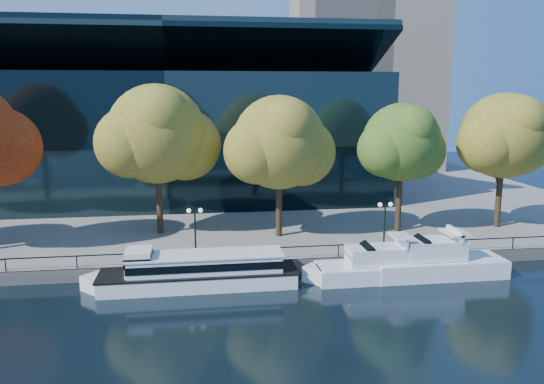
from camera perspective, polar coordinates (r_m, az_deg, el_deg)
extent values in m
plane|color=black|center=(38.71, -6.26, -10.43)|extent=(160.00, 160.00, 0.00)
cube|color=slate|center=(73.83, -7.27, 0.22)|extent=(90.00, 67.00, 1.00)
cube|color=#47443F|center=(41.40, -6.43, -8.26)|extent=(90.00, 0.25, 1.00)
cube|color=black|center=(41.14, -6.48, -6.26)|extent=(88.20, 0.08, 0.08)
cube|color=black|center=(41.29, -6.46, -6.92)|extent=(0.07, 0.07, 0.90)
cube|color=black|center=(68.41, -10.72, 5.62)|extent=(50.00, 24.00, 16.00)
cube|color=black|center=(64.24, -11.18, 13.77)|extent=(50.00, 17.14, 7.86)
cube|color=white|center=(39.34, -7.86, -9.25)|extent=(13.99, 3.40, 1.10)
cube|color=black|center=(39.15, -7.88, -8.47)|extent=(14.27, 3.47, 0.12)
cube|color=white|center=(39.97, -18.08, -9.38)|extent=(2.81, 2.81, 1.10)
cube|color=white|center=(38.95, -7.16, -7.58)|extent=(10.91, 2.79, 1.20)
cube|color=black|center=(38.93, -7.17, -7.51)|extent=(11.05, 2.85, 0.55)
cube|color=white|center=(38.75, -7.19, -6.66)|extent=(11.19, 2.92, 0.10)
cube|color=white|center=(39.09, -14.13, -7.30)|extent=(1.80, 2.38, 1.80)
cube|color=black|center=(39.02, -14.15, -7.02)|extent=(1.85, 2.45, 0.70)
cube|color=white|center=(41.30, 11.98, -8.35)|extent=(10.35, 2.96, 1.18)
cube|color=white|center=(39.87, 4.90, -8.85)|extent=(2.27, 2.27, 1.18)
cube|color=white|center=(41.11, 12.02, -7.54)|extent=(10.14, 2.90, 0.08)
cube|color=white|center=(40.71, 11.37, -6.63)|extent=(4.66, 2.22, 1.28)
cube|color=black|center=(40.27, 9.56, -6.62)|extent=(2.04, 2.13, 1.61)
cube|color=white|center=(41.06, 13.74, -5.22)|extent=(0.25, 2.31, 0.79)
cube|color=white|center=(40.95, 13.77, -4.69)|extent=(1.38, 2.31, 0.15)
cube|color=white|center=(42.95, 17.42, -7.74)|extent=(10.15, 3.16, 1.35)
cube|color=white|center=(41.07, 10.95, -8.29)|extent=(2.49, 2.49, 1.35)
cube|color=white|center=(42.74, 17.47, -6.86)|extent=(9.94, 3.09, 0.09)
cube|color=white|center=(42.29, 16.91, -5.85)|extent=(4.57, 2.37, 1.47)
cube|color=black|center=(41.72, 15.27, -5.82)|extent=(2.06, 2.27, 1.70)
cube|color=white|center=(42.75, 19.09, -4.30)|extent=(0.28, 2.46, 0.90)
cube|color=white|center=(42.73, 19.10, -4.16)|extent=(1.58, 2.46, 0.17)
sphere|color=maroon|center=(49.06, -27.14, 4.34)|extent=(6.45, 6.45, 6.45)
cylinder|color=black|center=(49.69, -12.05, -0.22)|extent=(0.56, 0.56, 7.34)
cylinder|color=black|center=(49.40, -11.58, 3.12)|extent=(1.17, 1.77, 3.67)
cylinder|color=black|center=(49.00, -12.65, 2.71)|extent=(1.08, 1.22, 3.28)
sphere|color=olive|center=(48.96, -12.30, 6.12)|extent=(8.95, 8.95, 8.95)
sphere|color=olive|center=(50.28, -9.34, 5.06)|extent=(6.71, 6.71, 6.71)
sphere|color=olive|center=(48.34, -15.00, 5.14)|extent=(6.26, 6.26, 6.26)
sphere|color=olive|center=(47.04, -11.98, 7.86)|extent=(5.37, 5.37, 5.37)
cylinder|color=black|center=(47.68, 0.76, -0.77)|extent=(0.56, 0.56, 6.81)
cylinder|color=black|center=(47.49, 1.32, 2.46)|extent=(1.11, 1.67, 3.42)
cylinder|color=black|center=(46.90, 0.34, 2.06)|extent=(1.02, 1.16, 3.05)
sphere|color=olive|center=(46.92, 0.77, 5.36)|extent=(8.30, 8.30, 8.30)
sphere|color=olive|center=(48.65, 3.20, 4.31)|extent=(6.22, 6.22, 6.22)
sphere|color=olive|center=(45.89, -1.64, 4.45)|extent=(5.81, 5.81, 5.81)
sphere|color=olive|center=(45.24, 1.63, 6.99)|extent=(4.98, 4.98, 4.98)
cylinder|color=black|center=(50.79, 13.50, -0.42)|extent=(0.56, 0.56, 6.69)
cylinder|color=black|center=(50.72, 14.07, 2.55)|extent=(1.10, 1.65, 3.36)
cylinder|color=black|center=(49.96, 13.31, 2.19)|extent=(1.01, 1.14, 3.00)
sphere|color=#36571B|center=(50.08, 13.75, 5.22)|extent=(7.18, 7.18, 7.18)
sphere|color=#36571B|center=(51.91, 15.29, 4.34)|extent=(5.38, 5.38, 5.38)
sphere|color=#36571B|center=(48.82, 12.07, 4.51)|extent=(5.03, 5.03, 5.03)
sphere|color=#36571B|center=(48.79, 14.84, 6.51)|extent=(4.31, 4.31, 4.31)
cylinder|color=black|center=(55.43, 23.25, 0.12)|extent=(0.56, 0.56, 7.06)
cylinder|color=black|center=(55.46, 23.80, 2.99)|extent=(1.14, 1.72, 3.54)
cylinder|color=black|center=(54.59, 23.25, 2.65)|extent=(1.05, 1.19, 3.16)
sphere|color=olive|center=(54.77, 23.66, 5.57)|extent=(8.06, 8.06, 8.06)
sphere|color=olive|center=(57.06, 24.85, 4.64)|extent=(6.05, 6.05, 6.05)
sphere|color=olive|center=(53.10, 22.21, 4.88)|extent=(5.64, 5.64, 5.64)
sphere|color=olive|center=(53.54, 25.05, 6.88)|extent=(4.84, 4.84, 4.84)
cylinder|color=black|center=(42.10, -8.25, -4.70)|extent=(0.14, 0.14, 3.60)
cube|color=black|center=(41.64, -8.31, -2.25)|extent=(0.90, 0.06, 0.06)
sphere|color=white|center=(41.60, -8.94, -2.00)|extent=(0.36, 0.36, 0.36)
sphere|color=white|center=(41.60, -7.70, -1.96)|extent=(0.36, 0.36, 0.36)
cylinder|color=black|center=(44.76, 11.99, -3.89)|extent=(0.14, 0.14, 3.60)
cube|color=black|center=(44.33, 12.08, -1.58)|extent=(0.90, 0.06, 0.06)
sphere|color=white|center=(44.14, 11.55, -1.34)|extent=(0.36, 0.36, 0.36)
sphere|color=white|center=(44.45, 12.64, -1.30)|extent=(0.36, 0.36, 0.36)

